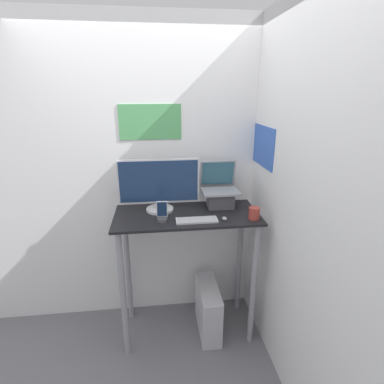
# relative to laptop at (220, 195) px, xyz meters

# --- Properties ---
(ground_plane) EXTENTS (12.00, 12.00, 0.00)m
(ground_plane) POSITION_rel_laptop_xyz_m (-0.29, -0.40, -1.21)
(ground_plane) COLOR slate
(wall_back) EXTENTS (6.00, 0.06, 2.60)m
(wall_back) POSITION_rel_laptop_xyz_m (-0.29, 0.21, 0.09)
(wall_back) COLOR silver
(wall_back) RESTS_ON ground_plane
(wall_side_right) EXTENTS (0.06, 6.00, 2.60)m
(wall_side_right) POSITION_rel_laptop_xyz_m (0.36, -0.40, 0.09)
(wall_side_right) COLOR silver
(wall_side_right) RESTS_ON ground_plane
(desk) EXTENTS (1.13, 0.52, 1.11)m
(desk) POSITION_rel_laptop_xyz_m (-0.29, -0.14, -0.36)
(desk) COLOR black
(desk) RESTS_ON ground_plane
(laptop) EXTENTS (0.30, 0.27, 0.36)m
(laptop) POSITION_rel_laptop_xyz_m (0.00, 0.00, 0.00)
(laptop) COLOR #4C4C51
(laptop) RESTS_ON desk
(monitor) EXTENTS (0.64, 0.22, 0.42)m
(monitor) POSITION_rel_laptop_xyz_m (-0.50, -0.03, 0.10)
(monitor) COLOR silver
(monitor) RESTS_ON desk
(keyboard) EXTENTS (0.31, 0.11, 0.02)m
(keyboard) POSITION_rel_laptop_xyz_m (-0.23, -0.28, -0.09)
(keyboard) COLOR silver
(keyboard) RESTS_ON desk
(mouse) EXTENTS (0.03, 0.05, 0.02)m
(mouse) POSITION_rel_laptop_xyz_m (-0.02, -0.29, -0.09)
(mouse) COLOR #99999E
(mouse) RESTS_ON desk
(cell_phone) EXTENTS (0.08, 0.08, 0.16)m
(cell_phone) POSITION_rel_laptop_xyz_m (-0.48, -0.24, -0.06)
(cell_phone) COLOR #4C4C51
(cell_phone) RESTS_ON desk
(computer_tower) EXTENTS (0.16, 0.48, 0.44)m
(computer_tower) POSITION_rel_laptop_xyz_m (-0.11, -0.18, -0.99)
(computer_tower) COLOR silver
(computer_tower) RESTS_ON ground_plane
(mug) EXTENTS (0.08, 0.08, 0.09)m
(mug) POSITION_rel_laptop_xyz_m (0.20, -0.29, -0.06)
(mug) COLOR #9E382D
(mug) RESTS_ON desk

